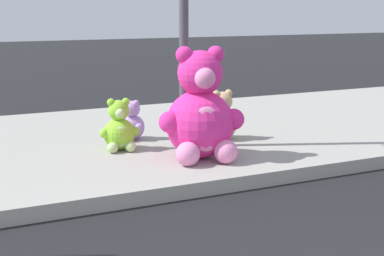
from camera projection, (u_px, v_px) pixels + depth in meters
The scene contains 6 objects.
sidewalk at pixel (85, 146), 7.24m from camera, with size 28.00×4.40×0.15m, color #9E9B93.
sign_pole at pixel (184, 2), 6.58m from camera, with size 0.56×0.11×3.20m.
plush_pink_large at pixel (201, 114), 6.29m from camera, with size 0.94×0.87×1.23m.
plush_lime at pixel (119, 129), 6.71m from camera, with size 0.47×0.42×0.61m.
plush_tan at pixel (221, 119), 7.28m from camera, with size 0.48×0.43×0.63m.
plush_lavender at pixel (131, 124), 7.25m from camera, with size 0.37×0.36×0.51m.
Camera 1 is at (-1.82, -1.73, 1.79)m, focal length 53.90 mm.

